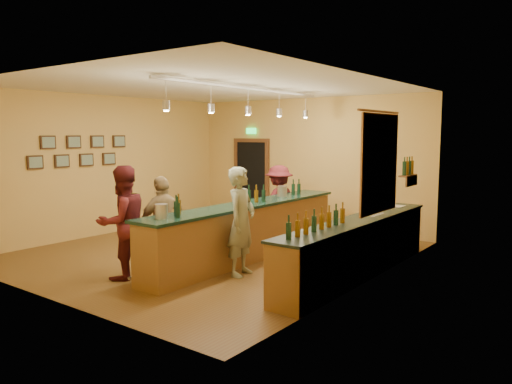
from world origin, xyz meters
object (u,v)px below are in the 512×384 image
Objects in this scene: bartender at (241,221)px; tasting_bar at (248,227)px; customer_b at (163,224)px; bar_stool at (368,221)px; back_counter at (357,247)px; customer_a at (123,223)px; customer_c at (279,202)px.

tasting_bar is at bearing 19.72° from bartender.
customer_b reaches higher than bar_stool.
bartender is 1.10× the size of customer_b.
customer_b is 3.97m from bar_stool.
customer_a is at bearing -141.14° from back_counter.
bartender is 1.33m from customer_b.
bar_stool is (2.13, -0.07, -0.19)m from customer_c.
bar_stool is (2.20, 3.30, -0.18)m from customer_b.
bartender is 2.95m from customer_c.
back_counter is at bearing 133.72° from customer_b.
back_counter is 3.24m from customer_b.
tasting_bar reaches higher than bar_stool.
back_counter is 3.14m from customer_c.
tasting_bar is at bearing 169.75° from customer_b.
bar_stool is (-0.52, 1.57, 0.14)m from back_counter.
customer_a is at bearing -8.17° from customer_b.
tasting_bar reaches higher than back_counter.
customer_b is 0.99× the size of customer_c.
customer_a is 2.37× the size of bar_stool.
back_counter is 5.89× the size of bar_stool.
tasting_bar is at bearing -175.09° from back_counter.
customer_a reaches higher than bar_stool.
customer_a is 1.12× the size of customer_c.
bar_stool is at bearing 108.41° from back_counter.
tasting_bar is 6.60× the size of bar_stool.
bartender reaches higher than tasting_bar.
back_counter is 2.79× the size of customer_b.
bar_stool is at bearing 153.66° from customer_a.
customer_a is 4.65m from bar_stool.
customer_c is 2.14m from bar_stool.
customer_b is at bearing 165.70° from customer_a.
customer_b is 2.11× the size of bar_stool.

